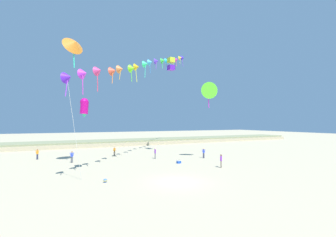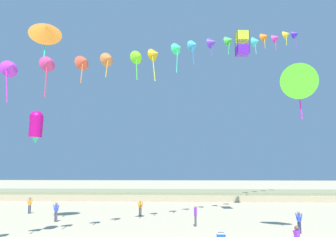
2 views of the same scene
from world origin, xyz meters
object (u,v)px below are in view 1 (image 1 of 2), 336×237
person_far_center (114,151)px  beach_ball (105,181)px  large_kite_mid_trail (84,107)px  beach_cooler (179,162)px  person_far_left (72,156)px  large_kite_outer_drift (209,91)px  large_kite_high_solo (171,64)px  person_near_left (37,153)px  person_far_right (221,160)px  person_near_right (204,152)px  person_mid_center (155,152)px  large_kite_low_lead (74,44)px

person_far_center → beach_ball: (-4.44, -16.90, -0.74)m
large_kite_mid_trail → beach_cooler: 14.71m
person_far_left → beach_ball: 13.19m
large_kite_outer_drift → person_far_left: bearing=163.4°
large_kite_mid_trail → large_kite_high_solo: (15.99, 9.61, 9.12)m
large_kite_outer_drift → person_far_center: bearing=142.4°
large_kite_mid_trail → beach_ball: bearing=-74.9°
person_near_left → person_far_left: 7.26m
large_kite_high_solo → large_kite_mid_trail: bearing=-149.0°
person_far_center → beach_cooler: 12.91m
person_near_left → person_far_right: bearing=-38.5°
person_near_left → beach_cooler: size_ratio=2.89×
person_far_right → large_kite_mid_trail: (-16.17, 4.63, 6.62)m
large_kite_mid_trail → large_kite_outer_drift: bearing=4.8°
person_far_left → large_kite_outer_drift: size_ratio=0.42×
person_far_left → beach_cooler: 15.43m
person_near_right → person_far_left: 20.12m
person_mid_center → large_kite_high_solo: 16.94m
person_far_left → large_kite_mid_trail: size_ratio=0.75×
person_far_right → beach_ball: size_ratio=4.74×
beach_cooler → beach_ball: size_ratio=1.59×
person_mid_center → large_kite_low_lead: 19.41m
beach_cooler → person_far_right: bearing=-55.6°
person_near_left → person_mid_center: bearing=-23.3°
person_near_right → person_far_center: 15.29m
person_far_right → large_kite_mid_trail: large_kite_mid_trail is taller
person_near_right → large_kite_high_solo: (-2.58, 6.80, 15.79)m
large_kite_low_lead → beach_ball: size_ratio=12.43×
person_far_right → person_far_left: bearing=145.0°
person_near_left → person_far_right: size_ratio=0.97×
person_near_right → large_kite_outer_drift: 10.00m
person_mid_center → person_far_center: size_ratio=1.10×
person_near_right → beach_cooler: person_near_right is taller
person_near_right → person_far_left: bearing=166.8°
person_near_left → person_near_right: size_ratio=1.02×
person_near_right → beach_ball: 19.02m
person_mid_center → person_far_right: size_ratio=1.02×
large_kite_mid_trail → large_kite_high_solo: bearing=31.0°
person_near_left → large_kite_mid_trail: size_ratio=0.73×
large_kite_low_lead → person_far_right: bearing=-24.7°
beach_cooler → large_kite_high_solo: bearing=70.3°
beach_cooler → beach_ball: 12.70m
person_near_left → beach_ball: bearing=-68.4°
person_mid_center → person_far_right: 11.34m
person_near_left → person_far_left: size_ratio=0.98×
person_near_left → person_mid_center: person_mid_center is taller
person_near_left → large_kite_mid_trail: large_kite_mid_trail is taller
large_kite_low_lead → beach_cooler: bearing=-11.7°
large_kite_mid_trail → large_kite_outer_drift: large_kite_outer_drift is taller
person_far_left → large_kite_high_solo: large_kite_high_solo is taller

